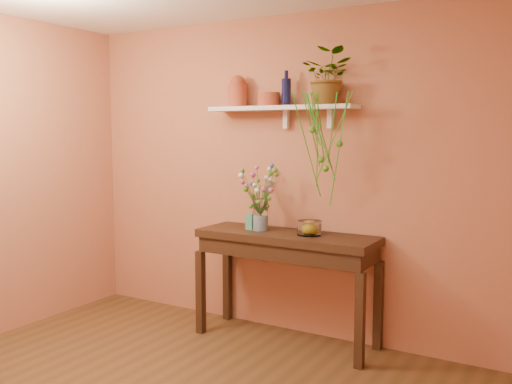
{
  "coord_description": "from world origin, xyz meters",
  "views": [
    {
      "loc": [
        2.25,
        -2.26,
        1.74
      ],
      "look_at": [
        0.0,
        1.55,
        1.25
      ],
      "focal_mm": 39.37,
      "sensor_mm": 36.0,
      "label": 1
    }
  ],
  "objects": [
    {
      "name": "blue_bottle",
      "position": [
        0.09,
        1.89,
        2.05
      ],
      "size": [
        0.1,
        0.1,
        0.29
      ],
      "color": "#0E1236",
      "rests_on": "wall_shelf"
    },
    {
      "name": "glass_vase",
      "position": [
        -0.07,
        1.74,
        1.02
      ],
      "size": [
        0.13,
        0.13,
        0.26
      ],
      "color": "white",
      "rests_on": "sideboard"
    },
    {
      "name": "sideboard",
      "position": [
        0.17,
        1.74,
        0.78
      ],
      "size": [
        1.49,
        0.48,
        0.91
      ],
      "color": "#321E14",
      "rests_on": "ground"
    },
    {
      "name": "room",
      "position": [
        0.0,
        0.0,
        1.35
      ],
      "size": [
        4.04,
        4.04,
        2.7
      ],
      "color": "brown",
      "rests_on": "ground"
    },
    {
      "name": "plant_fronds",
      "position": [
        0.5,
        1.71,
        1.64
      ],
      "size": [
        0.43,
        0.33,
        0.86
      ],
      "color": "#417D1A",
      "rests_on": "wall_shelf"
    },
    {
      "name": "wall_shelf",
      "position": [
        0.06,
        1.87,
        1.92
      ],
      "size": [
        1.3,
        0.24,
        0.19
      ],
      "color": "white",
      "rests_on": "room"
    },
    {
      "name": "spider_plant",
      "position": [
        0.48,
        1.86,
        2.15
      ],
      "size": [
        0.41,
        0.36,
        0.43
      ],
      "primitive_type": "imported",
      "rotation": [
        0.0,
        0.0,
        0.07
      ],
      "color": "#417D1A",
      "rests_on": "wall_shelf"
    },
    {
      "name": "lemon",
      "position": [
        0.37,
        1.76,
        0.96
      ],
      "size": [
        0.09,
        0.09,
        0.09
      ],
      "primitive_type": "sphere",
      "color": "yellow",
      "rests_on": "glass_bowl"
    },
    {
      "name": "carton",
      "position": [
        -0.16,
        1.72,
        0.97
      ],
      "size": [
        0.07,
        0.05,
        0.13
      ],
      "primitive_type": "cube",
      "rotation": [
        0.0,
        0.0,
        -0.02
      ],
      "color": "teal",
      "rests_on": "sideboard"
    },
    {
      "name": "glass_bowl",
      "position": [
        0.38,
        1.75,
        0.96
      ],
      "size": [
        0.19,
        0.19,
        0.12
      ],
      "color": "white",
      "rests_on": "sideboard"
    },
    {
      "name": "terracotta_pot",
      "position": [
        -0.06,
        1.87,
        1.99
      ],
      "size": [
        0.19,
        0.19,
        0.11
      ],
      "primitive_type": "cylinder",
      "rotation": [
        0.0,
        0.0,
        0.06
      ],
      "color": "#A9432F",
      "rests_on": "wall_shelf"
    },
    {
      "name": "terracotta_jug",
      "position": [
        -0.39,
        1.89,
        2.07
      ],
      "size": [
        0.17,
        0.17,
        0.27
      ],
      "color": "#A9432F",
      "rests_on": "wall_shelf"
    },
    {
      "name": "bouquet",
      "position": [
        -0.08,
        1.74,
        1.28
      ],
      "size": [
        0.34,
        0.42,
        0.44
      ],
      "color": "#386B28",
      "rests_on": "glass_vase"
    }
  ]
}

